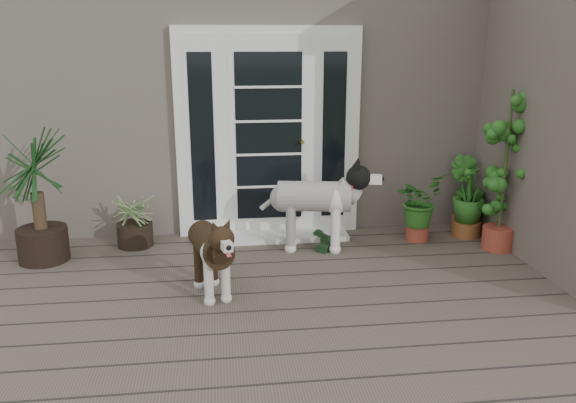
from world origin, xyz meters
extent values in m
cube|color=#6B5B4C|center=(0.00, 0.40, 0.06)|extent=(6.20, 4.60, 0.12)
cube|color=#665E54|center=(0.00, 4.65, 1.55)|extent=(7.40, 4.00, 3.10)
cube|color=white|center=(-0.20, 2.60, 1.19)|extent=(1.90, 0.14, 2.15)
cube|color=white|center=(-0.20, 2.40, 0.14)|extent=(1.60, 0.40, 0.05)
imported|color=#1A5017|center=(1.30, 2.16, 0.44)|extent=(0.71, 0.71, 0.64)
imported|color=#18541B|center=(1.92, 2.40, 0.42)|extent=(0.56, 0.56, 0.60)
imported|color=#185418|center=(1.87, 2.23, 0.44)|extent=(0.57, 0.57, 0.63)
camera|label=1|loc=(-0.72, -3.32, 2.15)|focal=36.03mm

